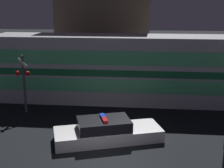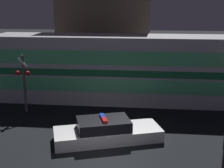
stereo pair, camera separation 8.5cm
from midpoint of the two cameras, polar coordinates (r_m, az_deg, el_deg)
name	(u,v)px [view 2 (the right image)]	position (r m, az deg, el deg)	size (l,w,h in m)	color
ground_plane	(107,168)	(12.56, -0.66, -15.09)	(120.00, 120.00, 0.00)	black
train	(115,69)	(20.01, 0.69, 2.85)	(15.45, 2.95, 4.21)	silver
police_car	(107,132)	(14.62, -0.83, -8.71)	(5.23, 3.21, 1.17)	silver
crossing_signal_far	(24,80)	(18.42, -15.70, 0.76)	(0.86, 0.36, 3.37)	#4C4C51
building_left	(106,21)	(26.34, -1.00, 11.39)	(7.18, 5.75, 9.35)	brown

